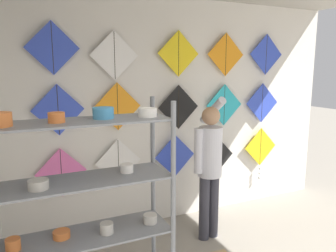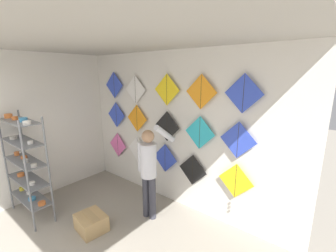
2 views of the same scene
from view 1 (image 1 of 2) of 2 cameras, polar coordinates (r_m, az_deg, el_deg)
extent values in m
cube|color=silver|center=(4.16, 0.50, 2.33)|extent=(4.84, 0.06, 2.80)
cylinder|color=slate|center=(2.11, 0.89, -20.47)|extent=(0.03, 0.03, 1.78)
cylinder|color=slate|center=(2.36, -2.55, -16.95)|extent=(0.03, 0.03, 1.78)
cube|color=slate|center=(2.06, -14.09, -18.11)|extent=(0.98, 0.32, 0.01)
cube|color=slate|center=(1.92, -14.53, -9.22)|extent=(0.98, 0.32, 0.01)
cube|color=slate|center=(1.84, -14.99, 0.73)|extent=(0.98, 0.32, 0.01)
cylinder|color=orange|center=(2.02, -25.38, -18.14)|extent=(0.08, 0.08, 0.06)
cylinder|color=orange|center=(2.06, -18.06, -17.50)|extent=(0.10, 0.10, 0.04)
cylinder|color=#B2ADA3|center=(2.03, -10.62, -17.09)|extent=(0.08, 0.08, 0.06)
cylinder|color=#B2ADA3|center=(2.12, -3.12, -15.82)|extent=(0.09, 0.09, 0.05)
cylinder|color=#B2ADA3|center=(1.84, -21.65, -9.45)|extent=(0.10, 0.10, 0.05)
cylinder|color=white|center=(1.99, -7.18, -7.31)|extent=(0.08, 0.08, 0.05)
cylinder|color=orange|center=(1.80, -18.85, 1.41)|extent=(0.09, 0.09, 0.05)
cylinder|color=#3F8CBF|center=(1.88, -11.21, 2.25)|extent=(0.12, 0.12, 0.06)
cylinder|color=white|center=(1.92, -3.60, 2.38)|extent=(0.11, 0.11, 0.05)
cylinder|color=#383842|center=(3.89, 6.32, -14.03)|extent=(0.12, 0.12, 0.75)
cylinder|color=#383842|center=(3.97, 7.90, -13.57)|extent=(0.12, 0.12, 0.75)
cylinder|color=silver|center=(3.71, 7.34, -4.45)|extent=(0.27, 0.27, 0.57)
sphere|color=tan|center=(3.63, 7.49, 1.75)|extent=(0.20, 0.20, 0.20)
cylinder|color=silver|center=(3.61, 5.33, -4.32)|extent=(0.09, 0.09, 0.50)
cylinder|color=silver|center=(3.90, 7.75, 2.64)|extent=(0.09, 0.47, 0.37)
cube|color=pink|center=(3.83, -18.08, -7.69)|extent=(0.55, 0.01, 0.55)
cylinder|color=black|center=(3.82, -18.08, -7.70)|extent=(0.01, 0.01, 0.53)
cube|color=white|center=(3.93, -8.63, -6.18)|extent=(0.55, 0.01, 0.55)
cylinder|color=black|center=(3.93, -8.62, -6.18)|extent=(0.01, 0.01, 0.53)
cube|color=blue|center=(4.19, 1.21, -5.22)|extent=(0.55, 0.01, 0.55)
cylinder|color=black|center=(4.19, 1.22, -5.23)|extent=(0.01, 0.01, 0.53)
cube|color=black|center=(4.51, 8.29, -5.10)|extent=(0.55, 0.01, 0.55)
cylinder|color=black|center=(4.51, 8.30, -5.10)|extent=(0.01, 0.01, 0.53)
cube|color=yellow|center=(4.95, 15.80, -3.51)|extent=(0.55, 0.01, 0.55)
cylinder|color=black|center=(4.95, 15.82, -3.51)|extent=(0.01, 0.01, 0.53)
sphere|color=white|center=(5.03, 15.70, -7.15)|extent=(0.04, 0.04, 0.04)
sphere|color=white|center=(5.05, 15.66, -7.91)|extent=(0.04, 0.04, 0.04)
sphere|color=white|center=(5.07, 15.62, -8.67)|extent=(0.04, 0.04, 0.04)
cube|color=blue|center=(3.68, -18.60, 2.67)|extent=(0.55, 0.01, 0.55)
cylinder|color=black|center=(3.68, -18.60, 2.67)|extent=(0.01, 0.01, 0.53)
cube|color=orange|center=(3.80, -8.78, 3.37)|extent=(0.55, 0.01, 0.55)
cylinder|color=black|center=(3.80, -8.77, 3.37)|extent=(0.01, 0.01, 0.53)
cube|color=black|center=(4.09, 1.85, 3.31)|extent=(0.55, 0.01, 0.55)
cylinder|color=black|center=(4.09, 1.86, 3.31)|extent=(0.01, 0.01, 0.53)
cube|color=#28B2C6|center=(4.44, 9.77, 3.64)|extent=(0.55, 0.01, 0.55)
cylinder|color=black|center=(4.44, 9.79, 3.64)|extent=(0.01, 0.01, 0.53)
cube|color=blue|center=(4.83, 16.06, 3.89)|extent=(0.55, 0.01, 0.55)
cylinder|color=black|center=(4.83, 16.07, 3.88)|extent=(0.01, 0.01, 0.53)
cube|color=blue|center=(3.66, -19.50, 12.70)|extent=(0.55, 0.01, 0.55)
cylinder|color=black|center=(3.65, -19.50, 12.70)|extent=(0.01, 0.01, 0.53)
cube|color=white|center=(3.78, -9.31, 12.04)|extent=(0.55, 0.01, 0.55)
cylinder|color=black|center=(3.77, -9.30, 12.04)|extent=(0.01, 0.01, 0.53)
cube|color=yellow|center=(4.07, 1.84, 12.49)|extent=(0.55, 0.01, 0.55)
cylinder|color=black|center=(4.07, 1.86, 12.49)|extent=(0.01, 0.01, 0.53)
cube|color=orange|center=(4.42, 10.03, 12.15)|extent=(0.55, 0.01, 0.55)
cylinder|color=black|center=(4.42, 10.04, 12.15)|extent=(0.01, 0.01, 0.53)
cube|color=blue|center=(4.83, 16.73, 11.84)|extent=(0.55, 0.01, 0.55)
cylinder|color=black|center=(4.83, 16.75, 11.84)|extent=(0.01, 0.01, 0.53)
camera|label=2|loc=(4.38, 58.90, 11.31)|focal=24.00mm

